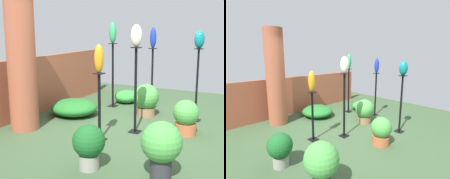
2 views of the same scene
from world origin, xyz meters
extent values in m
plane|color=#385133|center=(0.00, 0.00, 0.00)|extent=(8.00, 8.00, 0.00)
cube|color=#9E5138|center=(0.00, 2.21, 0.63)|extent=(5.60, 0.12, 1.25)
cylinder|color=#9E5138|center=(-0.91, 1.69, 1.35)|extent=(0.52, 0.52, 2.70)
cube|color=black|center=(1.72, 0.13, 0.01)|extent=(0.20, 0.20, 0.01)
cube|color=black|center=(1.72, 0.13, 0.70)|extent=(0.04, 0.04, 1.41)
cube|color=black|center=(1.72, 0.13, 1.40)|extent=(0.16, 0.16, 0.02)
cube|color=black|center=(-0.78, 0.14, 0.01)|extent=(0.20, 0.20, 0.01)
cube|color=black|center=(-0.78, 0.14, 0.58)|extent=(0.04, 0.04, 1.16)
cube|color=black|center=(-0.78, 0.14, 1.15)|extent=(0.16, 0.16, 0.02)
cube|color=black|center=(-0.12, -0.23, 0.01)|extent=(0.20, 0.20, 0.01)
cube|color=black|center=(-0.12, -0.23, 0.78)|extent=(0.04, 0.04, 1.55)
cube|color=black|center=(-0.12, -0.23, 1.55)|extent=(0.16, 0.16, 0.02)
cube|color=black|center=(1.11, -1.06, 0.01)|extent=(0.20, 0.20, 0.01)
cube|color=black|center=(1.11, -1.06, 0.74)|extent=(0.04, 0.04, 1.48)
cube|color=black|center=(1.11, -1.06, 1.47)|extent=(0.16, 0.16, 0.02)
cube|color=black|center=(1.35, 0.98, 0.01)|extent=(0.20, 0.20, 0.01)
cube|color=black|center=(1.35, 0.98, 0.76)|extent=(0.04, 0.04, 1.52)
cube|color=black|center=(1.35, 0.98, 1.51)|extent=(0.16, 0.16, 0.02)
ellipsoid|color=#192D9E|center=(1.72, 0.13, 1.65)|extent=(0.14, 0.15, 0.47)
ellipsoid|color=orange|center=(-0.78, 0.14, 1.40)|extent=(0.16, 0.16, 0.47)
ellipsoid|color=beige|center=(-0.12, -0.23, 1.75)|extent=(0.19, 0.20, 0.39)
ellipsoid|color=#0F727A|center=(1.11, -1.06, 1.65)|extent=(0.22, 0.20, 0.35)
ellipsoid|color=#2D9356|center=(1.35, 0.98, 1.76)|extent=(0.17, 0.16, 0.49)
cylinder|color=#B25B38|center=(0.18, -1.09, 0.10)|extent=(0.38, 0.38, 0.21)
sphere|color=#479942|center=(0.18, -1.09, 0.40)|extent=(0.46, 0.46, 0.46)
cylinder|color=gray|center=(-1.79, -0.27, 0.10)|extent=(0.28, 0.28, 0.21)
sphere|color=#195923|center=(-1.79, -0.27, 0.40)|extent=(0.45, 0.45, 0.45)
cylinder|color=#936B4C|center=(0.96, -0.02, 0.09)|extent=(0.39, 0.39, 0.19)
sphere|color=#479942|center=(0.96, -0.02, 0.42)|extent=(0.55, 0.55, 0.55)
cylinder|color=#2D2D33|center=(-1.62, -1.23, 0.14)|extent=(0.28, 0.28, 0.27)
sphere|color=#479942|center=(-1.62, -1.23, 0.50)|extent=(0.52, 0.52, 0.52)
ellipsoid|color=#338C38|center=(1.86, 0.84, 0.16)|extent=(0.69, 0.60, 0.31)
ellipsoid|color=#236B28|center=(0.29, 1.38, 0.17)|extent=(0.98, 1.03, 0.35)
camera|label=1|loc=(-5.17, -2.37, 1.92)|focal=50.00mm
camera|label=2|loc=(-3.02, -3.03, 1.97)|focal=28.00mm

